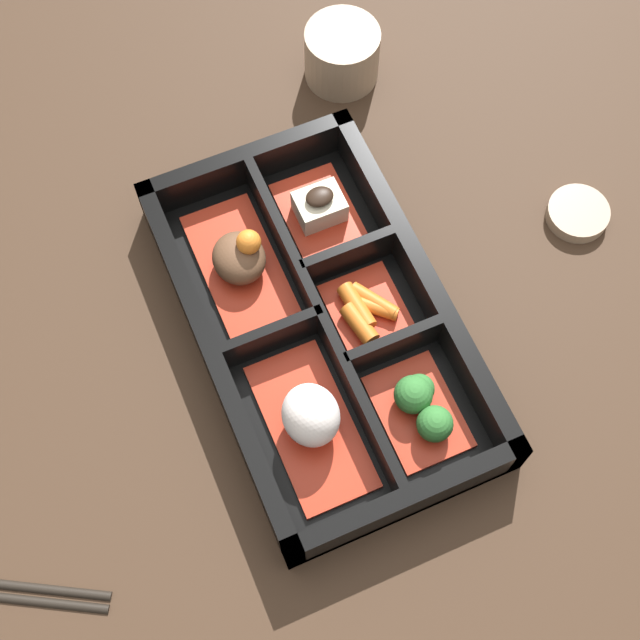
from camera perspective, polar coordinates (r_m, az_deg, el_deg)
ground_plane at (r=0.73m, az=0.00°, el=-0.80°), size 3.00×3.00×0.00m
bento_base at (r=0.73m, az=0.00°, el=-0.64°), size 0.33×0.19×0.01m
bento_rim at (r=0.71m, az=0.12°, el=-0.02°), size 0.33×0.19×0.05m
bowl_rice at (r=0.67m, az=-0.58°, el=-6.32°), size 0.13×0.06×0.06m
bowl_stew at (r=0.73m, az=-5.12°, el=3.80°), size 0.13×0.06×0.05m
bowl_greens at (r=0.69m, az=6.48°, el=-5.50°), size 0.08×0.06×0.04m
bowl_carrots at (r=0.72m, az=2.91°, el=0.67°), size 0.07×0.06×0.02m
bowl_tofu at (r=0.76m, az=-0.03°, el=7.07°), size 0.09×0.06×0.04m
tea_cup at (r=0.85m, az=1.42°, el=16.70°), size 0.07×0.07×0.05m
sauce_dish at (r=0.81m, az=16.17°, el=6.58°), size 0.05×0.05×0.01m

